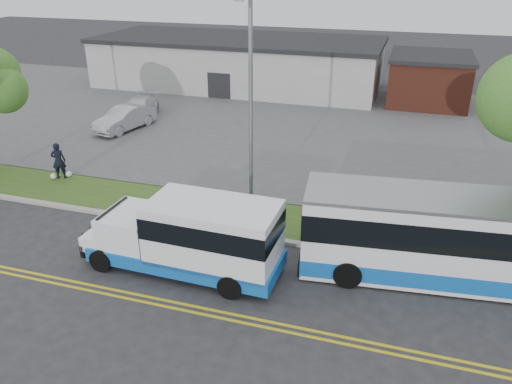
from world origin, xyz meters
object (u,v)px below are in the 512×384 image
(streetlight_near, at_px, (250,107))
(pedestrian, at_px, (59,161))
(shuttle_bus, at_px, (195,235))
(parked_car_b, at_px, (139,108))
(transit_bus, at_px, (469,240))
(parked_car_a, at_px, (125,118))

(streetlight_near, relative_size, pedestrian, 4.83)
(shuttle_bus, xyz_separation_m, parked_car_b, (-11.88, 16.82, -0.74))
(shuttle_bus, relative_size, transit_bus, 0.64)
(parked_car_b, bearing_deg, streetlight_near, -56.03)
(transit_bus, xyz_separation_m, parked_car_a, (-20.98, 11.68, -0.78))
(shuttle_bus, relative_size, pedestrian, 3.92)
(shuttle_bus, relative_size, parked_car_a, 1.62)
(parked_car_b, bearing_deg, transit_bus, -45.58)
(shuttle_bus, xyz_separation_m, transit_bus, (9.57, 2.42, 0.10))
(pedestrian, bearing_deg, streetlight_near, 149.25)
(shuttle_bus, bearing_deg, streetlight_near, 82.67)
(shuttle_bus, xyz_separation_m, pedestrian, (-10.36, 5.74, -0.48))
(pedestrian, height_order, parked_car_a, pedestrian)
(shuttle_bus, height_order, parked_car_a, shuttle_bus)
(transit_bus, xyz_separation_m, parked_car_b, (-21.45, 14.41, -0.85))
(shuttle_bus, bearing_deg, parked_car_a, 130.28)
(pedestrian, relative_size, parked_car_b, 0.40)
(streetlight_near, height_order, parked_car_b, streetlight_near)
(parked_car_a, bearing_deg, shuttle_bus, -37.95)
(transit_bus, bearing_deg, streetlight_near, 160.16)
(pedestrian, bearing_deg, parked_car_b, -106.79)
(streetlight_near, height_order, transit_bus, streetlight_near)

